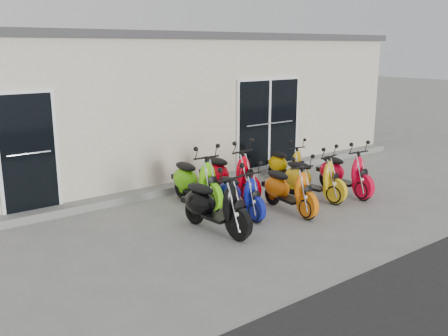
{
  "coord_description": "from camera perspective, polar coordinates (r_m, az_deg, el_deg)",
  "views": [
    {
      "loc": [
        -5.75,
        -6.83,
        3.04
      ],
      "look_at": [
        0.0,
        0.6,
        0.75
      ],
      "focal_mm": 40.0,
      "sensor_mm": 36.0,
      "label": 1
    }
  ],
  "objects": [
    {
      "name": "front_step",
      "position": [
        10.97,
        -4.55,
        -2.04
      ],
      "size": [
        14.0,
        0.4,
        0.15
      ],
      "primitive_type": "cube",
      "color": "gray",
      "rests_on": "ground"
    },
    {
      "name": "scooter_front_orange_b",
      "position": [
        10.25,
        10.12,
        -0.39
      ],
      "size": [
        0.78,
        1.65,
        1.17
      ],
      "primitive_type": null,
      "rotation": [
        0.0,
        0.0,
        0.13
      ],
      "color": "gold",
      "rests_on": "ground"
    },
    {
      "name": "door_left",
      "position": [
        9.53,
        -21.52,
        1.96
      ],
      "size": [
        1.07,
        0.08,
        2.22
      ],
      "primitive_type": "cube",
      "color": "black",
      "rests_on": "front_step"
    },
    {
      "name": "scooter_back_green",
      "position": [
        9.71,
        -3.27,
        -0.65
      ],
      "size": [
        0.7,
        1.75,
        1.28
      ],
      "primitive_type": null,
      "rotation": [
        0.0,
        0.0,
        -0.04
      ],
      "color": "#66D911",
      "rests_on": "ground"
    },
    {
      "name": "scooter_front_orange_a",
      "position": [
        9.38,
        7.43,
        -1.61
      ],
      "size": [
        0.73,
        1.63,
        1.16
      ],
      "primitive_type": null,
      "rotation": [
        0.0,
        0.0,
        -0.1
      ],
      "color": "orange",
      "rests_on": "ground"
    },
    {
      "name": "door_right",
      "position": [
        12.41,
        5.09,
        5.39
      ],
      "size": [
        2.02,
        0.08,
        2.22
      ],
      "primitive_type": "cube",
      "color": "black",
      "rests_on": "front_step"
    },
    {
      "name": "scooter_front_black",
      "position": [
        8.29,
        -1.11,
        -3.31
      ],
      "size": [
        0.77,
        1.72,
        1.23
      ],
      "primitive_type": null,
      "rotation": [
        0.0,
        0.0,
        0.1
      ],
      "color": "black",
      "rests_on": "ground"
    },
    {
      "name": "ground",
      "position": [
        9.43,
        2.24,
        -5.12
      ],
      "size": [
        80.0,
        80.0,
        0.0
      ],
      "primitive_type": "plane",
      "color": "gray",
      "rests_on": "ground"
    },
    {
      "name": "scooter_back_red",
      "position": [
        10.18,
        0.54,
        0.06
      ],
      "size": [
        0.8,
        1.78,
        1.28
      ],
      "primitive_type": null,
      "rotation": [
        0.0,
        0.0,
        0.1
      ],
      "color": "red",
      "rests_on": "ground"
    },
    {
      "name": "roof_cap",
      "position": [
        13.34,
        -12.58,
        14.41
      ],
      "size": [
        14.2,
        6.2,
        0.16
      ],
      "primitive_type": "cube",
      "color": "#3F3F42",
      "rests_on": "building"
    },
    {
      "name": "scooter_front_blue",
      "position": [
        9.12,
        1.79,
        -2.25
      ],
      "size": [
        0.62,
        1.48,
        1.07
      ],
      "primitive_type": null,
      "rotation": [
        0.0,
        0.0,
        -0.07
      ],
      "color": "navy",
      "rests_on": "ground"
    },
    {
      "name": "building",
      "position": [
        13.41,
        -12.21,
        7.23
      ],
      "size": [
        14.0,
        6.0,
        3.2
      ],
      "primitive_type": "cube",
      "color": "beige",
      "rests_on": "ground"
    },
    {
      "name": "scooter_back_yellow",
      "position": [
        11.5,
        7.22,
        0.97
      ],
      "size": [
        0.63,
        1.47,
        1.06
      ],
      "primitive_type": null,
      "rotation": [
        0.0,
        0.0,
        -0.08
      ],
      "color": "#ECB504",
      "rests_on": "ground"
    },
    {
      "name": "scooter_front_red",
      "position": [
        10.74,
        13.6,
        0.18
      ],
      "size": [
        0.78,
        1.69,
        1.2
      ],
      "primitive_type": null,
      "rotation": [
        0.0,
        0.0,
        -0.12
      ],
      "color": "red",
      "rests_on": "ground"
    }
  ]
}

